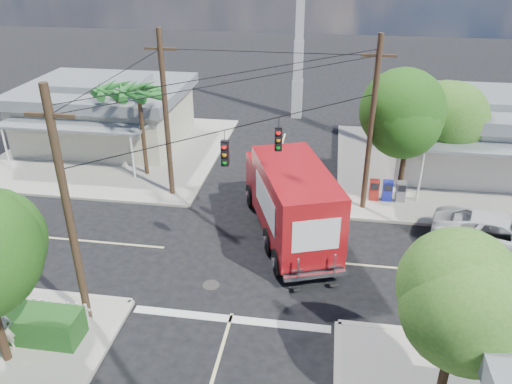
# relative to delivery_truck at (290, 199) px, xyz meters

# --- Properties ---
(ground) EXTENTS (120.00, 120.00, 0.00)m
(ground) POSITION_rel_delivery_truck_xyz_m (-1.61, -2.01, -1.93)
(ground) COLOR black
(ground) RESTS_ON ground
(sidewalk_ne) EXTENTS (14.12, 14.12, 0.14)m
(sidewalk_ne) POSITION_rel_delivery_truck_xyz_m (9.27, 8.87, -1.86)
(sidewalk_ne) COLOR #9F9A90
(sidewalk_ne) RESTS_ON ground
(sidewalk_nw) EXTENTS (14.12, 14.12, 0.14)m
(sidewalk_nw) POSITION_rel_delivery_truck_xyz_m (-12.49, 8.87, -1.86)
(sidewalk_nw) COLOR #9F9A90
(sidewalk_nw) RESTS_ON ground
(road_markings) EXTENTS (32.00, 32.00, 0.01)m
(road_markings) POSITION_rel_delivery_truck_xyz_m (-1.61, -3.48, -1.93)
(road_markings) COLOR beige
(road_markings) RESTS_ON ground
(building_ne) EXTENTS (11.80, 10.20, 4.50)m
(building_ne) POSITION_rel_delivery_truck_xyz_m (10.89, 9.96, 0.39)
(building_ne) COLOR silver
(building_ne) RESTS_ON sidewalk_ne
(building_nw) EXTENTS (10.80, 10.20, 4.30)m
(building_nw) POSITION_rel_delivery_truck_xyz_m (-13.61, 10.46, 0.29)
(building_nw) COLOR beige
(building_nw) RESTS_ON sidewalk_nw
(radio_tower) EXTENTS (0.80, 0.80, 17.00)m
(radio_tower) POSITION_rel_delivery_truck_xyz_m (-1.11, 17.99, 3.71)
(radio_tower) COLOR silver
(radio_tower) RESTS_ON ground
(tree_ne_front) EXTENTS (4.21, 4.14, 6.66)m
(tree_ne_front) POSITION_rel_delivery_truck_xyz_m (5.60, 4.75, 2.83)
(tree_ne_front) COLOR #422D1C
(tree_ne_front) RESTS_ON sidewalk_ne
(tree_ne_back) EXTENTS (3.77, 3.66, 5.82)m
(tree_ne_back) POSITION_rel_delivery_truck_xyz_m (8.20, 6.95, 2.26)
(tree_ne_back) COLOR #422D1C
(tree_ne_back) RESTS_ON sidewalk_ne
(tree_se) EXTENTS (3.67, 3.54, 5.62)m
(tree_se) POSITION_rel_delivery_truck_xyz_m (5.40, -9.25, 2.11)
(tree_se) COLOR #422D1C
(tree_se) RESTS_ON sidewalk_se
(palm_nw_front) EXTENTS (3.01, 3.08, 5.59)m
(palm_nw_front) POSITION_rel_delivery_truck_xyz_m (-9.11, 5.49, 3.11)
(palm_nw_front) COLOR #422D1C
(palm_nw_front) RESTS_ON sidewalk_nw
(palm_nw_back) EXTENTS (3.01, 3.08, 5.19)m
(palm_nw_back) POSITION_rel_delivery_truck_xyz_m (-11.11, 6.99, 2.74)
(palm_nw_back) COLOR #422D1C
(palm_nw_back) RESTS_ON sidewalk_nw
(utility_poles) EXTENTS (12.00, 10.68, 9.00)m
(utility_poles) POSITION_rel_delivery_truck_xyz_m (-3.19, -0.40, 2.74)
(utility_poles) COLOR #473321
(utility_poles) RESTS_ON ground
(picket_fence) EXTENTS (5.94, 0.06, 1.00)m
(picket_fence) POSITION_rel_delivery_truck_xyz_m (-9.41, -7.61, -1.25)
(picket_fence) COLOR silver
(picket_fence) RESTS_ON sidewalk_sw
(vending_boxes) EXTENTS (1.90, 0.50, 1.10)m
(vending_boxes) POSITION_rel_delivery_truck_xyz_m (4.89, 4.19, -1.24)
(vending_boxes) COLOR #A11E16
(vending_boxes) RESTS_ON sidewalk_ne
(delivery_truck) EXTENTS (5.40, 9.13, 3.80)m
(delivery_truck) POSITION_rel_delivery_truck_xyz_m (0.00, 0.00, 0.00)
(delivery_truck) COLOR black
(delivery_truck) RESTS_ON ground
(parked_car) EXTENTS (6.45, 4.25, 1.65)m
(parked_car) POSITION_rel_delivery_truck_xyz_m (9.57, 0.17, -1.11)
(parked_car) COLOR silver
(parked_car) RESTS_ON ground
(pedestrian) EXTENTS (0.73, 0.62, 1.70)m
(pedestrian) POSITION_rel_delivery_truck_xyz_m (-8.79, -9.12, -0.94)
(pedestrian) COLOR beige
(pedestrian) RESTS_ON sidewalk_sw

